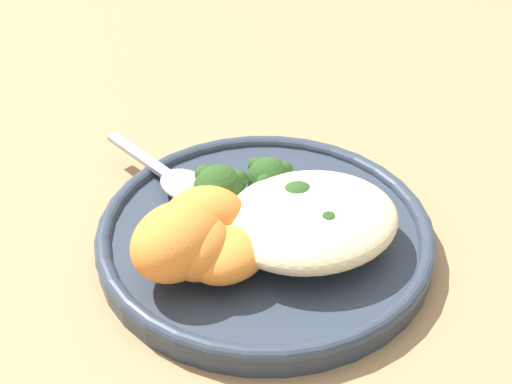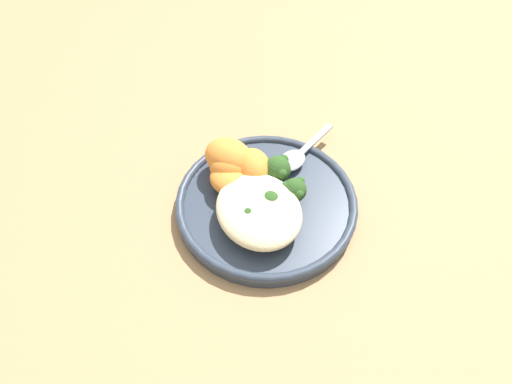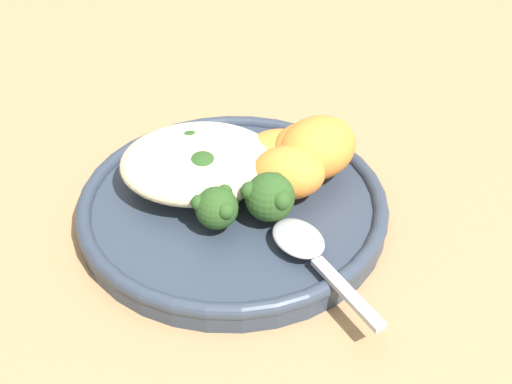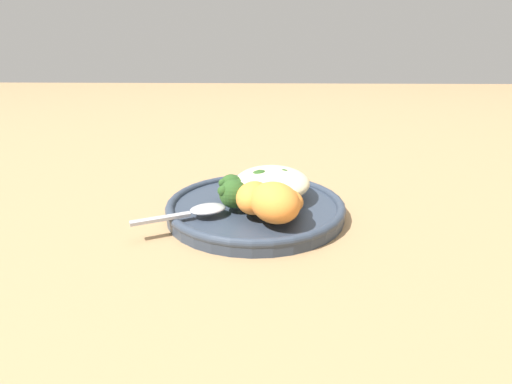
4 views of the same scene
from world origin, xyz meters
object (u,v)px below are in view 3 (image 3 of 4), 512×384
at_px(plate, 236,206).
at_px(broccoli_stalk_0, 198,153).
at_px(sweet_potato_chunk_0, 289,172).
at_px(broccoli_stalk_1, 217,173).
at_px(broccoli_stalk_3, 268,194).
at_px(sweet_potato_chunk_1, 317,148).
at_px(broccoli_stalk_2, 225,201).
at_px(sweet_potato_chunk_3, 276,151).
at_px(spoon, 306,246).
at_px(sweet_potato_chunk_2, 300,150).
at_px(quinoa_mound, 199,162).

xyz_separation_m(plate, broccoli_stalk_0, (-0.03, 0.04, 0.03)).
bearing_deg(sweet_potato_chunk_0, broccoli_stalk_1, 170.87).
relative_size(broccoli_stalk_3, sweet_potato_chunk_1, 1.30).
distance_m(plate, broccoli_stalk_1, 0.03).
xyz_separation_m(broccoli_stalk_2, sweet_potato_chunk_3, (0.04, 0.06, 0.00)).
bearing_deg(sweet_potato_chunk_0, spoon, -85.76).
relative_size(broccoli_stalk_1, broccoli_stalk_2, 0.85).
distance_m(broccoli_stalk_3, sweet_potato_chunk_0, 0.03).
bearing_deg(broccoli_stalk_1, broccoli_stalk_3, 119.35).
bearing_deg(spoon, broccoli_stalk_2, -154.50).
distance_m(broccoli_stalk_0, broccoli_stalk_3, 0.08).
bearing_deg(sweet_potato_chunk_2, broccoli_stalk_0, 175.69).
bearing_deg(broccoli_stalk_3, broccoli_stalk_0, -145.86).
bearing_deg(quinoa_mound, sweet_potato_chunk_1, 1.82).
distance_m(broccoli_stalk_0, broccoli_stalk_2, 0.06).
relative_size(broccoli_stalk_2, sweet_potato_chunk_2, 1.84).
height_order(plate, quinoa_mound, quinoa_mound).
xyz_separation_m(broccoli_stalk_0, spoon, (0.07, -0.10, -0.01)).
height_order(sweet_potato_chunk_3, spoon, sweet_potato_chunk_3).
bearing_deg(sweet_potato_chunk_2, quinoa_mound, -174.46).
height_order(broccoli_stalk_0, sweet_potato_chunk_0, sweet_potato_chunk_0).
relative_size(quinoa_mound, broccoli_stalk_1, 1.50).
distance_m(broccoli_stalk_1, spoon, 0.10).
distance_m(sweet_potato_chunk_3, spoon, 0.10).
distance_m(quinoa_mound, sweet_potato_chunk_1, 0.09).
distance_m(broccoli_stalk_3, sweet_potato_chunk_3, 0.06).
distance_m(sweet_potato_chunk_2, sweet_potato_chunk_3, 0.02).
distance_m(quinoa_mound, sweet_potato_chunk_2, 0.08).
relative_size(broccoli_stalk_3, sweet_potato_chunk_3, 1.50).
xyz_separation_m(plate, spoon, (0.05, -0.07, 0.01)).
bearing_deg(broccoli_stalk_3, broccoli_stalk_1, -136.73).
relative_size(quinoa_mound, broccoli_stalk_2, 1.28).
distance_m(broccoli_stalk_3, sweet_potato_chunk_1, 0.06).
bearing_deg(sweet_potato_chunk_0, broccoli_stalk_0, 152.23).
bearing_deg(sweet_potato_chunk_2, spoon, -94.15).
height_order(broccoli_stalk_2, sweet_potato_chunk_3, broccoli_stalk_2).
distance_m(broccoli_stalk_2, sweet_potato_chunk_3, 0.07).
height_order(quinoa_mound, broccoli_stalk_3, broccoli_stalk_3).
height_order(sweet_potato_chunk_0, spoon, sweet_potato_chunk_0).
bearing_deg(sweet_potato_chunk_0, broccoli_stalk_3, -128.63).
distance_m(broccoli_stalk_1, sweet_potato_chunk_3, 0.06).
bearing_deg(sweet_potato_chunk_0, plate, -179.98).
relative_size(plate, spoon, 2.10).
relative_size(broccoli_stalk_3, sweet_potato_chunk_0, 1.57).
distance_m(sweet_potato_chunk_1, sweet_potato_chunk_2, 0.01).
xyz_separation_m(quinoa_mound, sweet_potato_chunk_2, (0.08, 0.01, 0.00)).
xyz_separation_m(quinoa_mound, spoon, (0.07, -0.09, -0.01)).
height_order(broccoli_stalk_1, sweet_potato_chunk_1, sweet_potato_chunk_1).
height_order(broccoli_stalk_0, broccoli_stalk_2, broccoli_stalk_0).
relative_size(quinoa_mound, sweet_potato_chunk_0, 2.21).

